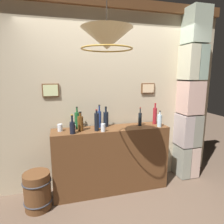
{
  "coord_description": "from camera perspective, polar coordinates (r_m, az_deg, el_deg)",
  "views": [
    {
      "loc": [
        -0.71,
        -1.83,
        1.77
      ],
      "look_at": [
        0.0,
        0.77,
        1.24
      ],
      "focal_mm": 30.91,
      "sensor_mm": 36.0,
      "label": 1
    }
  ],
  "objects": [
    {
      "name": "panelled_rear_partition",
      "position": [
        3.03,
        -1.62,
        5.98
      ],
      "size": [
        3.78,
        0.15,
        2.85
      ],
      "color": "#BCAD8E",
      "rests_on": "ground"
    },
    {
      "name": "stone_pillar",
      "position": [
        3.48,
        21.89,
        3.86
      ],
      "size": [
        0.35,
        0.39,
        2.77
      ],
      "color": "gray",
      "rests_on": "ground"
    },
    {
      "name": "bar_shelf_unit",
      "position": [
        3.03,
        -0.26,
        -13.8
      ],
      "size": [
        1.72,
        0.39,
        0.99
      ],
      "primitive_type": "cube",
      "color": "brown",
      "rests_on": "ground"
    },
    {
      "name": "liquor_bottle_sherry",
      "position": [
        2.99,
        13.87,
        -2.46
      ],
      "size": [
        0.07,
        0.07,
        0.25
      ],
      "color": "silver",
      "rests_on": "bar_shelf_unit"
    },
    {
      "name": "liquor_bottle_rye",
      "position": [
        2.86,
        -3.74,
        -1.93
      ],
      "size": [
        0.05,
        0.05,
        0.34
      ],
      "color": "navy",
      "rests_on": "bar_shelf_unit"
    },
    {
      "name": "liquor_bottle_brandy",
      "position": [
        3.13,
        12.56,
        -1.01
      ],
      "size": [
        0.06,
        0.06,
        0.33
      ],
      "color": "maroon",
      "rests_on": "bar_shelf_unit"
    },
    {
      "name": "liquor_bottle_bourbon",
      "position": [
        2.62,
        -11.65,
        -4.4
      ],
      "size": [
        0.07,
        0.07,
        0.26
      ],
      "color": "black",
      "rests_on": "bar_shelf_unit"
    },
    {
      "name": "liquor_bottle_rum",
      "position": [
        2.99,
        8.28,
        -2.02
      ],
      "size": [
        0.05,
        0.05,
        0.29
      ],
      "color": "black",
      "rests_on": "bar_shelf_unit"
    },
    {
      "name": "liquor_bottle_mezcal",
      "position": [
        2.73,
        -9.31,
        -3.25
      ],
      "size": [
        0.08,
        0.08,
        0.27
      ],
      "color": "#5B3715",
      "rests_on": "bar_shelf_unit"
    },
    {
      "name": "liquor_bottle_port",
      "position": [
        2.7,
        -4.57,
        -2.86
      ],
      "size": [
        0.06,
        0.06,
        0.3
      ],
      "color": "black",
      "rests_on": "bar_shelf_unit"
    },
    {
      "name": "liquor_bottle_scotch",
      "position": [
        2.86,
        -10.24,
        -2.33
      ],
      "size": [
        0.08,
        0.08,
        0.32
      ],
      "color": "#1A5226",
      "rests_on": "bar_shelf_unit"
    },
    {
      "name": "liquor_bottle_gin",
      "position": [
        2.91,
        -1.82,
        -2.02
      ],
      "size": [
        0.08,
        0.08,
        0.31
      ],
      "color": "black",
      "rests_on": "bar_shelf_unit"
    },
    {
      "name": "glass_tumbler_rocks",
      "position": [
        2.81,
        -11.36,
        -4.48
      ],
      "size": [
        0.07,
        0.07,
        0.07
      ],
      "color": "silver",
      "rests_on": "bar_shelf_unit"
    },
    {
      "name": "glass_tumbler_highball",
      "position": [
        2.67,
        -2.67,
        -4.65
      ],
      "size": [
        0.06,
        0.06,
        0.11
      ],
      "color": "silver",
      "rests_on": "bar_shelf_unit"
    },
    {
      "name": "glass_tumbler_shot",
      "position": [
        2.78,
        -15.12,
        -4.49
      ],
      "size": [
        0.07,
        0.07,
        0.1
      ],
      "color": "silver",
      "rests_on": "bar_shelf_unit"
    },
    {
      "name": "pendant_lamp",
      "position": [
        2.05,
        -1.53,
        20.7
      ],
      "size": [
        0.53,
        0.53,
        0.49
      ],
      "color": "beige"
    },
    {
      "name": "wooden_barrel",
      "position": [
        2.93,
        -21.16,
        -20.92
      ],
      "size": [
        0.37,
        0.37,
        0.51
      ],
      "color": "brown",
      "rests_on": "ground"
    }
  ]
}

